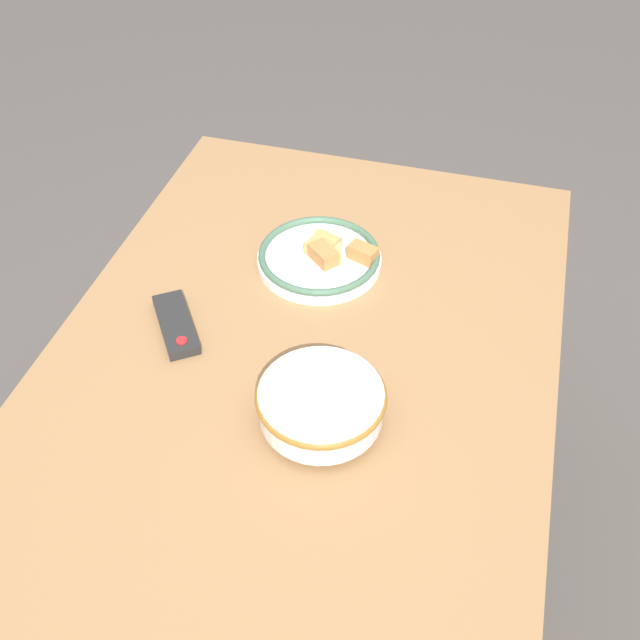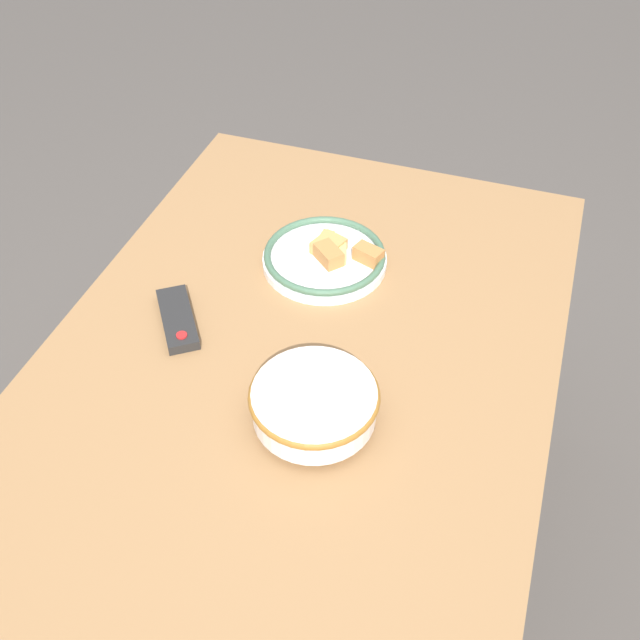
% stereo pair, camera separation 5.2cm
% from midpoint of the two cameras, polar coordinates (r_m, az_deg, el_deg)
% --- Properties ---
extents(ground_plane, '(8.00, 8.00, 0.00)m').
position_cam_midpoint_polar(ground_plane, '(1.92, -1.80, -17.04)').
color(ground_plane, '#4C4742').
extents(dining_table, '(1.27, 0.89, 0.71)m').
position_cam_midpoint_polar(dining_table, '(1.40, -2.36, -4.59)').
color(dining_table, olive).
rests_on(dining_table, ground_plane).
extents(noodle_bowl, '(0.21, 0.21, 0.07)m').
position_cam_midpoint_polar(noodle_bowl, '(1.20, -1.18, -6.39)').
color(noodle_bowl, silver).
rests_on(noodle_bowl, dining_table).
extents(food_plate, '(0.25, 0.25, 0.05)m').
position_cam_midpoint_polar(food_plate, '(1.50, -0.94, 4.82)').
color(food_plate, white).
rests_on(food_plate, dining_table).
extents(tv_remote, '(0.16, 0.14, 0.02)m').
position_cam_midpoint_polar(tv_remote, '(1.39, -11.98, -0.35)').
color(tv_remote, black).
rests_on(tv_remote, dining_table).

